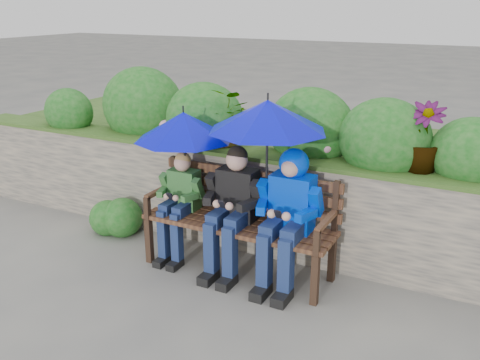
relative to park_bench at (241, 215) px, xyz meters
The scene contains 8 objects.
ground 0.61m from the park_bench, 76.48° to the right, with size 60.00×60.00×0.00m, color #595959.
garden_backdrop 1.37m from the park_bench, 88.96° to the left, with size 8.00×2.85×1.79m.
park_bench is the anchor object (origin of this frame).
boy_left 0.65m from the park_bench, behind, with size 0.44×0.51×1.08m.
boy_middle 0.16m from the park_bench, 115.82° to the right, with size 0.55×0.63×1.22m.
boy_right 0.54m from the park_bench, ahead, with size 0.57×0.69×1.25m.
umbrella_left 1.00m from the park_bench, behind, with size 0.95×0.95×0.82m.
umbrella_right 1.01m from the park_bench, ahead, with size 1.06×1.06×0.99m.
Camera 1 is at (2.07, -3.92, 2.47)m, focal length 40.00 mm.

